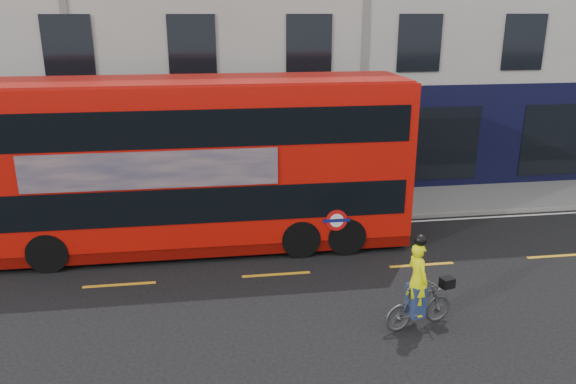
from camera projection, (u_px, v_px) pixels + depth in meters
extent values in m
plane|color=black|center=(444.00, 291.00, 13.87)|extent=(120.00, 120.00, 0.00)
cube|color=slate|center=(370.00, 203.00, 19.97)|extent=(60.00, 3.00, 0.12)
cube|color=slate|center=(383.00, 218.00, 18.55)|extent=(60.00, 0.12, 0.13)
cube|color=black|center=(361.00, 141.00, 20.76)|extent=(50.00, 0.08, 4.00)
cube|color=silver|center=(385.00, 223.00, 18.29)|extent=(58.00, 0.10, 0.01)
cube|color=red|center=(195.00, 158.00, 15.80)|extent=(11.98, 2.79, 4.30)
cube|color=#620703|center=(199.00, 234.00, 16.51)|extent=(11.98, 2.73, 0.33)
cube|color=black|center=(197.00, 190.00, 16.09)|extent=(11.50, 2.82, 0.98)
cube|color=black|center=(193.00, 119.00, 15.46)|extent=(11.50, 2.82, 0.98)
cube|color=#A2110B|center=(191.00, 80.00, 15.13)|extent=(11.74, 2.68, 0.09)
cube|color=black|center=(398.00, 182.00, 16.89)|extent=(0.05, 2.45, 0.98)
cube|color=black|center=(402.00, 114.00, 16.26)|extent=(0.05, 2.45, 0.98)
cube|color=#9F786E|center=(151.00, 170.00, 14.32)|extent=(6.53, 0.08, 0.98)
cylinder|color=red|center=(337.00, 220.00, 15.48)|extent=(0.61, 0.02, 0.61)
cylinder|color=white|center=(337.00, 220.00, 15.47)|extent=(0.39, 0.02, 0.39)
cube|color=#0C1459|center=(337.00, 220.00, 15.47)|extent=(0.76, 0.02, 0.10)
cylinder|color=black|center=(336.00, 220.00, 17.00)|extent=(1.10, 2.78, 1.09)
cylinder|color=black|center=(294.00, 223.00, 16.82)|extent=(1.10, 2.78, 1.09)
cylinder|color=black|center=(59.00, 235.00, 15.92)|extent=(1.10, 2.78, 1.09)
imported|color=#46484B|center=(419.00, 306.00, 12.16)|extent=(1.74, 0.88, 1.01)
imported|color=#DAE107|center=(417.00, 279.00, 11.92)|extent=(0.52, 0.67, 1.62)
cube|color=black|center=(447.00, 283.00, 12.29)|extent=(0.33, 0.29, 0.22)
cube|color=navy|center=(416.00, 300.00, 12.07)|extent=(0.39, 0.45, 0.71)
sphere|color=black|center=(420.00, 240.00, 11.64)|extent=(0.27, 0.27, 0.27)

